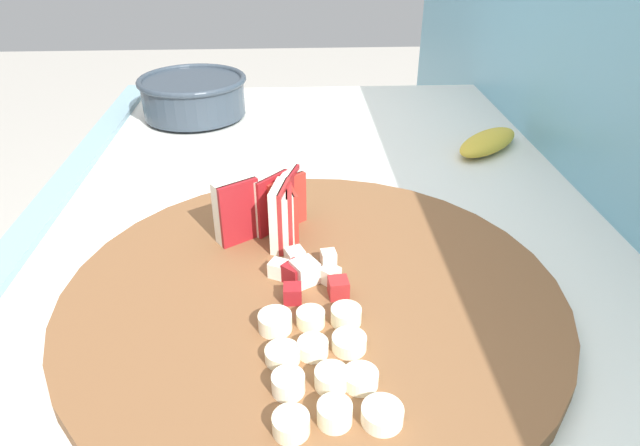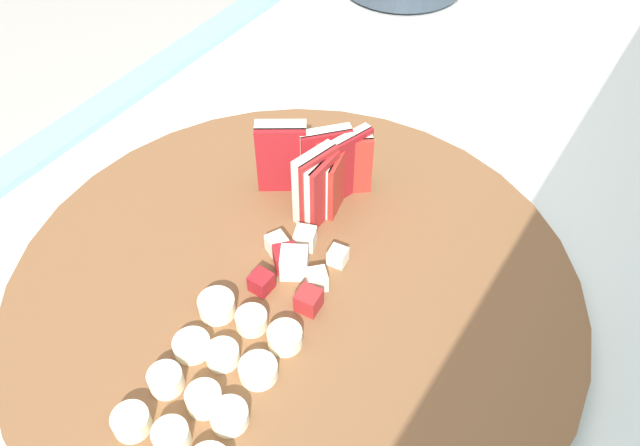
{
  "view_description": "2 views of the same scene",
  "coord_description": "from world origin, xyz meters",
  "px_view_note": "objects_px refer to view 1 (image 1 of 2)",
  "views": [
    {
      "loc": [
        0.37,
        -0.02,
        1.25
      ],
      "look_at": [
        -0.08,
        0.0,
        0.98
      ],
      "focal_mm": 31.32,
      "sensor_mm": 36.0,
      "label": 1
    },
    {
      "loc": [
        0.22,
        0.18,
        1.35
      ],
      "look_at": [
        -0.06,
        -0.01,
        0.99
      ],
      "focal_mm": 36.32,
      "sensor_mm": 36.0,
      "label": 2
    }
  ],
  "objects_px": {
    "apple_dice_pile": "(307,273)",
    "ceramic_bowl": "(194,95)",
    "apple_wedge_fan": "(274,208)",
    "cutting_board": "(313,296)",
    "banana_slice_rows": "(321,364)",
    "banana_peel": "(488,142)"
  },
  "relations": [
    {
      "from": "apple_dice_pile",
      "to": "ceramic_bowl",
      "type": "relative_size",
      "value": 0.42
    },
    {
      "from": "apple_wedge_fan",
      "to": "cutting_board",
      "type": "bearing_deg",
      "value": 20.77
    },
    {
      "from": "apple_wedge_fan",
      "to": "apple_dice_pile",
      "type": "height_order",
      "value": "apple_wedge_fan"
    },
    {
      "from": "apple_dice_pile",
      "to": "cutting_board",
      "type": "bearing_deg",
      "value": 24.89
    },
    {
      "from": "cutting_board",
      "to": "ceramic_bowl",
      "type": "bearing_deg",
      "value": -160.73
    },
    {
      "from": "apple_wedge_fan",
      "to": "banana_slice_rows",
      "type": "distance_m",
      "value": 0.2
    },
    {
      "from": "apple_dice_pile",
      "to": "apple_wedge_fan",
      "type": "bearing_deg",
      "value": -159.77
    },
    {
      "from": "apple_wedge_fan",
      "to": "ceramic_bowl",
      "type": "relative_size",
      "value": 0.53
    },
    {
      "from": "apple_wedge_fan",
      "to": "ceramic_bowl",
      "type": "distance_m",
      "value": 0.44
    },
    {
      "from": "cutting_board",
      "to": "ceramic_bowl",
      "type": "height_order",
      "value": "ceramic_bowl"
    },
    {
      "from": "apple_wedge_fan",
      "to": "banana_peel",
      "type": "distance_m",
      "value": 0.4
    },
    {
      "from": "apple_wedge_fan",
      "to": "apple_dice_pile",
      "type": "bearing_deg",
      "value": 20.23
    },
    {
      "from": "cutting_board",
      "to": "apple_dice_pile",
      "type": "distance_m",
      "value": 0.02
    },
    {
      "from": "cutting_board",
      "to": "apple_wedge_fan",
      "type": "bearing_deg",
      "value": -159.23
    },
    {
      "from": "ceramic_bowl",
      "to": "banana_slice_rows",
      "type": "bearing_deg",
      "value": 16.43
    },
    {
      "from": "ceramic_bowl",
      "to": "banana_peel",
      "type": "height_order",
      "value": "ceramic_bowl"
    },
    {
      "from": "banana_slice_rows",
      "to": "ceramic_bowl",
      "type": "height_order",
      "value": "ceramic_bowl"
    },
    {
      "from": "apple_dice_pile",
      "to": "ceramic_bowl",
      "type": "distance_m",
      "value": 0.53
    },
    {
      "from": "banana_slice_rows",
      "to": "ceramic_bowl",
      "type": "bearing_deg",
      "value": -163.57
    },
    {
      "from": "cutting_board",
      "to": "banana_peel",
      "type": "height_order",
      "value": "banana_peel"
    },
    {
      "from": "cutting_board",
      "to": "banana_peel",
      "type": "relative_size",
      "value": 3.41
    },
    {
      "from": "apple_dice_pile",
      "to": "banana_peel",
      "type": "relative_size",
      "value": 0.56
    }
  ]
}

